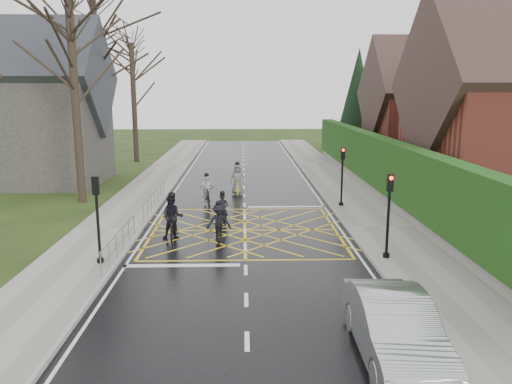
{
  "coord_description": "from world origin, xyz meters",
  "views": [
    {
      "loc": [
        -0.09,
        -21.31,
        6.07
      ],
      "look_at": [
        0.55,
        2.14,
        1.3
      ],
      "focal_mm": 35.0,
      "sensor_mm": 36.0,
      "label": 1
    }
  ],
  "objects_px": {
    "cyclist_back": "(173,221)",
    "cyclist_lead": "(237,183)",
    "cyclist_rear": "(223,215)",
    "cyclist_front": "(207,193)",
    "car": "(395,329)",
    "cyclist_mid": "(219,227)"
  },
  "relations": [
    {
      "from": "cyclist_rear",
      "to": "cyclist_front",
      "type": "distance_m",
      "value": 4.3
    },
    {
      "from": "cyclist_lead",
      "to": "car",
      "type": "bearing_deg",
      "value": -80.26
    },
    {
      "from": "cyclist_back",
      "to": "cyclist_lead",
      "type": "bearing_deg",
      "value": 70.05
    },
    {
      "from": "cyclist_back",
      "to": "car",
      "type": "relative_size",
      "value": 0.45
    },
    {
      "from": "cyclist_mid",
      "to": "cyclist_lead",
      "type": "distance_m",
      "value": 9.41
    },
    {
      "from": "cyclist_rear",
      "to": "car",
      "type": "relative_size",
      "value": 0.37
    },
    {
      "from": "cyclist_rear",
      "to": "cyclist_back",
      "type": "distance_m",
      "value": 2.88
    },
    {
      "from": "cyclist_front",
      "to": "cyclist_lead",
      "type": "relative_size",
      "value": 0.89
    },
    {
      "from": "cyclist_back",
      "to": "cyclist_lead",
      "type": "xyz_separation_m",
      "value": [
        2.6,
        9.01,
        -0.08
      ]
    },
    {
      "from": "cyclist_front",
      "to": "cyclist_rear",
      "type": "bearing_deg",
      "value": -90.09
    },
    {
      "from": "cyclist_rear",
      "to": "cyclist_lead",
      "type": "xyz_separation_m",
      "value": [
        0.62,
        6.94,
        0.16
      ]
    },
    {
      "from": "cyclist_rear",
      "to": "cyclist_lead",
      "type": "height_order",
      "value": "cyclist_lead"
    },
    {
      "from": "cyclist_rear",
      "to": "cyclist_front",
      "type": "relative_size",
      "value": 0.93
    },
    {
      "from": "cyclist_back",
      "to": "cyclist_mid",
      "type": "distance_m",
      "value": 1.97
    },
    {
      "from": "cyclist_back",
      "to": "car",
      "type": "bearing_deg",
      "value": -60.46
    },
    {
      "from": "cyclist_rear",
      "to": "cyclist_lead",
      "type": "relative_size",
      "value": 0.83
    },
    {
      "from": "cyclist_back",
      "to": "cyclist_front",
      "type": "xyz_separation_m",
      "value": [
        0.98,
        6.25,
        -0.11
      ]
    },
    {
      "from": "cyclist_rear",
      "to": "cyclist_back",
      "type": "height_order",
      "value": "cyclist_back"
    },
    {
      "from": "cyclist_front",
      "to": "cyclist_mid",
      "type": "bearing_deg",
      "value": -95.46
    },
    {
      "from": "cyclist_rear",
      "to": "car",
      "type": "distance_m",
      "value": 12.52
    },
    {
      "from": "cyclist_mid",
      "to": "cyclist_front",
      "type": "height_order",
      "value": "cyclist_front"
    },
    {
      "from": "car",
      "to": "cyclist_mid",
      "type": "bearing_deg",
      "value": 116.74
    }
  ]
}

